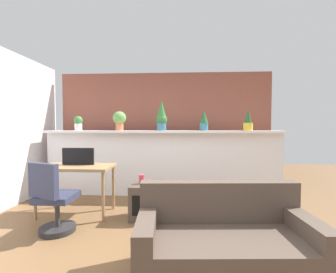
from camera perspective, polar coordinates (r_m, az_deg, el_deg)
The scene contains 15 objects.
ground_plane at distance 2.89m, azimuth -4.90°, elevation -25.40°, with size 12.00×12.00×0.00m, color brown.
divider_wall at distance 4.60m, azimuth -1.36°, elevation -6.71°, with size 4.53×0.16×1.23m, color white.
plant_shelf at distance 4.50m, azimuth -1.41°, elevation 1.19°, with size 4.53×0.39×0.04m, color white.
brick_wall_behind at distance 5.14m, azimuth -0.83°, elevation 1.39°, with size 4.53×0.10×2.50m, color brown.
potted_plant_0 at distance 4.88m, azimuth -20.98°, elevation 3.13°, with size 0.17×0.17×0.28m.
potted_plant_1 at distance 4.68m, azimuth -11.71°, elevation 4.10°, with size 0.26×0.26×0.37m.
potted_plant_2 at distance 4.49m, azimuth -1.59°, elevation 4.88°, with size 0.22×0.22×0.57m.
potted_plant_3 at distance 4.54m, azimuth 8.73°, elevation 3.88°, with size 0.17×0.17×0.38m.
potted_plant_4 at distance 4.63m, azimuth 18.90°, elevation 3.50°, with size 0.17×0.17×0.41m.
desk at distance 3.88m, azimuth -21.41°, elevation -7.84°, with size 1.10×0.60×0.75m.
tv_monitor at distance 3.92m, azimuth -21.00°, elevation -4.53°, with size 0.50×0.04×0.26m, color black.
office_chair at distance 3.37m, azimuth -26.11°, elevation -14.33°, with size 0.51×0.51×0.91m.
side_cube_shelf at distance 3.58m, azimuth -5.77°, elevation -15.42°, with size 0.40×0.41×0.50m.
vase_on_shelf at distance 3.53m, azimuth -6.41°, elevation -10.31°, with size 0.08×0.08×0.13m, color #CC3D47.
couch at distance 2.38m, azimuth 13.59°, elevation -24.22°, with size 1.61×0.86×0.80m.
Camera 1 is at (0.37, -2.52, 1.35)m, focal length 25.07 mm.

